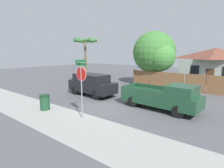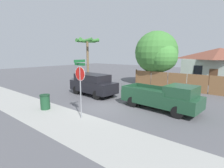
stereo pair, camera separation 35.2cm
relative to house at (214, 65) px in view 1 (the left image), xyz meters
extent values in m
plane|color=#56565B|center=(-4.42, -17.23, -2.33)|extent=(80.00, 80.00, 0.00)
cube|color=#A3A39E|center=(-4.42, -20.83, -2.33)|extent=(36.00, 3.20, 0.01)
cube|color=brown|center=(-6.37, -8.24, -1.44)|extent=(1.89, 0.06, 1.79)
cube|color=brown|center=(-4.40, -8.24, -1.44)|extent=(1.89, 0.06, 1.79)
cube|color=brown|center=(-2.43, -8.24, -1.44)|extent=(1.89, 0.06, 1.79)
cube|color=brown|center=(-0.46, -8.24, -1.44)|extent=(1.89, 0.06, 1.79)
cube|color=brown|center=(1.51, -8.24, -1.44)|extent=(1.89, 0.06, 1.79)
cube|color=brown|center=(-7.36, -8.24, -1.39)|extent=(0.12, 0.12, 1.89)
cube|color=#B2C1B7|center=(0.00, 0.00, -0.80)|extent=(7.62, 6.02, 3.07)
pyramid|color=brown|center=(0.00, 0.00, 1.46)|extent=(8.23, 6.50, 1.44)
cube|color=black|center=(-1.71, -3.03, -0.55)|extent=(1.00, 0.04, 1.10)
cube|color=brown|center=(0.00, -3.03, -1.33)|extent=(0.90, 0.04, 2.00)
cylinder|color=brown|center=(-5.50, -6.92, -1.30)|extent=(0.40, 0.40, 2.06)
sphere|color=#428438|center=(-5.50, -6.92, 1.59)|extent=(4.96, 4.96, 4.96)
sphere|color=#478F3C|center=(-4.39, -7.54, 1.09)|extent=(3.22, 3.22, 3.22)
cylinder|color=brown|center=(-12.25, -11.62, 0.42)|extent=(0.28, 0.28, 5.51)
cone|color=#387A33|center=(-11.28, -11.62, 2.91)|extent=(0.44, 1.81, 0.71)
cone|color=#387A33|center=(-11.76, -10.78, 2.91)|extent=(1.79, 1.29, 0.71)
cone|color=#387A33|center=(-12.73, -10.78, 2.91)|extent=(1.79, 1.29, 0.71)
cone|color=#387A33|center=(-13.21, -11.62, 2.91)|extent=(0.44, 1.81, 0.71)
cone|color=#387A33|center=(-12.73, -12.46, 2.91)|extent=(1.79, 1.29, 0.71)
cone|color=#387A33|center=(-11.76, -12.46, 2.91)|extent=(1.79, 1.29, 0.71)
cube|color=black|center=(-7.57, -15.35, -1.49)|extent=(4.79, 2.24, 0.94)
cube|color=black|center=(-7.69, -15.35, -0.70)|extent=(3.39, 1.99, 0.64)
cube|color=black|center=(-6.14, -15.46, -0.70)|extent=(0.18, 1.68, 0.54)
cylinder|color=black|center=(-6.06, -14.62, -1.94)|extent=(0.78, 0.22, 0.78)
cylinder|color=black|center=(-6.19, -16.30, -1.94)|extent=(0.78, 0.22, 0.78)
cylinder|color=black|center=(-8.95, -14.41, -1.94)|extent=(0.78, 0.22, 0.78)
cylinder|color=black|center=(-9.07, -16.09, -1.94)|extent=(0.78, 0.22, 0.78)
cube|color=#1E472D|center=(-1.10, -15.35, -1.57)|extent=(5.44, 2.34, 0.79)
cube|color=#1E472D|center=(0.35, -15.46, -0.84)|extent=(1.83, 1.91, 0.67)
cube|color=#1E472D|center=(-1.93, -14.36, -1.04)|extent=(3.33, 0.33, 0.28)
cube|color=#1E472D|center=(-2.07, -16.21, -1.04)|extent=(3.33, 0.33, 0.28)
cube|color=#1E472D|center=(-3.71, -15.16, -1.04)|extent=(0.22, 1.85, 0.28)
cylinder|color=black|center=(0.60, -14.61, -1.95)|extent=(0.76, 0.22, 0.76)
cylinder|color=black|center=(0.47, -16.34, -1.95)|extent=(0.76, 0.22, 0.76)
cylinder|color=black|center=(-2.68, -14.37, -1.95)|extent=(0.76, 0.22, 0.76)
cylinder|color=black|center=(-2.81, -16.10, -1.95)|extent=(0.76, 0.22, 0.76)
cylinder|color=gray|center=(-4.01, -19.86, -0.78)|extent=(0.07, 0.07, 3.10)
cylinder|color=red|center=(-4.01, -19.86, 0.32)|extent=(0.78, 0.03, 0.78)
cylinder|color=white|center=(-4.01, -19.86, 0.32)|extent=(0.83, 0.02, 0.83)
cube|color=#19602D|center=(-4.01, -19.86, 0.87)|extent=(0.89, 0.03, 0.15)
cube|color=#19602D|center=(-4.01, -19.86, 1.05)|extent=(0.03, 0.81, 0.15)
cylinder|color=#1E4C2D|center=(-7.20, -20.34, -1.86)|extent=(0.63, 0.63, 0.94)
cylinder|color=#163922|center=(-7.20, -20.34, -1.35)|extent=(0.67, 0.67, 0.08)
camera|label=1|loc=(3.45, -26.61, 1.47)|focal=28.00mm
camera|label=2|loc=(3.72, -26.39, 1.47)|focal=28.00mm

